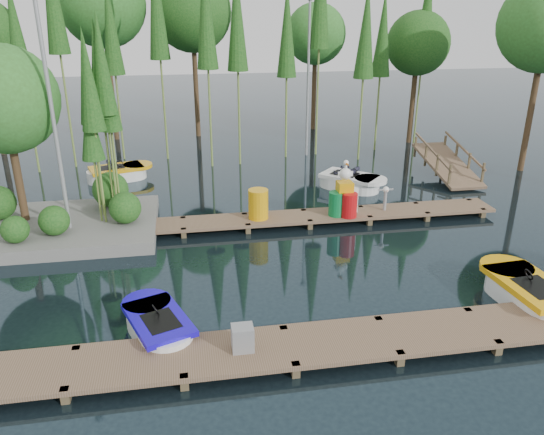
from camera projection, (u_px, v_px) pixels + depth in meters
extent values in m
plane|color=#1B2A32|center=(258.00, 261.00, 15.09)|extent=(90.00, 90.00, 0.00)
cube|color=brown|center=(289.00, 346.00, 10.88)|extent=(18.00, 1.50, 0.10)
cube|color=brown|center=(66.00, 400.00, 9.70)|extent=(0.16, 0.16, 0.50)
cube|color=brown|center=(78.00, 358.00, 10.85)|extent=(0.16, 0.16, 0.50)
cube|color=brown|center=(185.00, 386.00, 10.04)|extent=(0.16, 0.16, 0.50)
cube|color=brown|center=(184.00, 347.00, 11.19)|extent=(0.16, 0.16, 0.50)
cube|color=brown|center=(296.00, 374.00, 10.37)|extent=(0.16, 0.16, 0.50)
cube|color=brown|center=(283.00, 337.00, 11.53)|extent=(0.16, 0.16, 0.50)
cube|color=brown|center=(399.00, 362.00, 10.71)|extent=(0.16, 0.16, 0.50)
cube|color=brown|center=(378.00, 328.00, 11.87)|extent=(0.16, 0.16, 0.50)
cube|color=brown|center=(497.00, 351.00, 11.05)|extent=(0.16, 0.16, 0.50)
cube|color=brown|center=(466.00, 319.00, 12.20)|extent=(0.16, 0.16, 0.50)
cube|color=brown|center=(277.00, 218.00, 17.44)|extent=(15.00, 1.20, 0.10)
cube|color=brown|center=(48.00, 245.00, 15.96)|extent=(0.16, 0.16, 0.50)
cube|color=brown|center=(54.00, 233.00, 16.83)|extent=(0.16, 0.16, 0.50)
cube|color=brown|center=(117.00, 240.00, 16.27)|extent=(0.16, 0.16, 0.50)
cube|color=brown|center=(120.00, 228.00, 17.15)|extent=(0.16, 0.16, 0.50)
cube|color=brown|center=(184.00, 236.00, 16.59)|extent=(0.16, 0.16, 0.50)
cube|color=brown|center=(183.00, 224.00, 17.47)|extent=(0.16, 0.16, 0.50)
cube|color=brown|center=(248.00, 232.00, 16.91)|extent=(0.16, 0.16, 0.50)
cube|color=brown|center=(244.00, 220.00, 17.79)|extent=(0.16, 0.16, 0.50)
cube|color=brown|center=(310.00, 227.00, 17.23)|extent=(0.16, 0.16, 0.50)
cube|color=brown|center=(303.00, 217.00, 18.11)|extent=(0.16, 0.16, 0.50)
cube|color=brown|center=(369.00, 223.00, 17.55)|extent=(0.16, 0.16, 0.50)
cube|color=brown|center=(360.00, 213.00, 18.43)|extent=(0.16, 0.16, 0.50)
cube|color=brown|center=(427.00, 219.00, 17.87)|extent=(0.16, 0.16, 0.50)
cube|color=brown|center=(415.00, 209.00, 18.75)|extent=(0.16, 0.16, 0.50)
cube|color=brown|center=(482.00, 216.00, 18.19)|extent=(0.16, 0.16, 0.50)
cube|color=brown|center=(468.00, 206.00, 19.07)|extent=(0.16, 0.16, 0.50)
cube|color=slate|center=(57.00, 228.00, 16.82)|extent=(6.20, 4.20, 0.42)
sphere|color=#25571B|center=(54.00, 221.00, 15.69)|extent=(0.90, 0.90, 0.90)
sphere|color=#25571B|center=(110.00, 190.00, 17.87)|extent=(1.20, 1.20, 1.20)
sphere|color=#25571B|center=(15.00, 230.00, 15.19)|extent=(0.80, 0.80, 0.80)
sphere|color=#25571B|center=(125.00, 208.00, 16.54)|extent=(1.00, 1.00, 1.00)
cylinder|color=#44301C|center=(17.00, 171.00, 16.35)|extent=(0.24, 0.24, 3.60)
sphere|color=#327529|center=(4.00, 99.00, 15.53)|extent=(3.20, 3.20, 3.20)
cylinder|color=olive|center=(106.00, 136.00, 16.57)|extent=(0.07, 0.07, 5.93)
cone|color=#25571B|center=(98.00, 68.00, 15.80)|extent=(0.70, 0.70, 2.97)
cylinder|color=olive|center=(95.00, 142.00, 16.42)|extent=(0.07, 0.07, 5.66)
cone|color=#25571B|center=(87.00, 76.00, 15.69)|extent=(0.70, 0.70, 2.83)
cylinder|color=olive|center=(113.00, 147.00, 16.76)|extent=(0.07, 0.07, 5.22)
cone|color=#25571B|center=(107.00, 88.00, 16.08)|extent=(0.70, 0.70, 2.61)
cylinder|color=olive|center=(97.00, 149.00, 15.90)|extent=(0.07, 0.07, 5.53)
cone|color=#25571B|center=(89.00, 83.00, 15.18)|extent=(0.70, 0.70, 2.76)
cylinder|color=olive|center=(96.00, 172.00, 16.27)|extent=(0.07, 0.07, 4.01)
cone|color=#25571B|center=(90.00, 127.00, 15.75)|extent=(0.70, 0.70, 2.01)
cylinder|color=olive|center=(109.00, 134.00, 16.45)|extent=(0.07, 0.07, 6.11)
cone|color=#25571B|center=(101.00, 63.00, 15.66)|extent=(0.70, 0.70, 3.05)
cylinder|color=#44301C|center=(533.00, 101.00, 22.28)|extent=(0.26, 0.26, 6.06)
cylinder|color=#44301C|center=(413.00, 94.00, 27.29)|extent=(0.26, 0.26, 5.02)
sphere|color=#25571B|center=(418.00, 43.00, 26.36)|extent=(3.16, 3.16, 3.16)
cylinder|color=#44301C|center=(314.00, 83.00, 30.28)|extent=(0.26, 0.26, 5.31)
sphere|color=#327529|center=(316.00, 34.00, 29.30)|extent=(3.34, 3.34, 3.34)
cylinder|color=#44301C|center=(195.00, 76.00, 28.40)|extent=(0.26, 0.26, 6.46)
sphere|color=#25571B|center=(192.00, 12.00, 27.19)|extent=(4.06, 4.06, 4.06)
cylinder|color=#44301C|center=(110.00, 74.00, 27.60)|extent=(0.26, 0.26, 6.85)
sphere|color=#327529|center=(102.00, 4.00, 26.33)|extent=(4.31, 4.31, 4.31)
cylinder|color=olive|center=(25.00, 85.00, 21.77)|extent=(0.09, 0.09, 7.48)
cone|color=#25571B|center=(16.00, 31.00, 20.99)|extent=(0.90, 0.90, 4.11)
cylinder|color=olive|center=(60.00, 55.00, 22.13)|extent=(0.09, 0.09, 9.66)
cylinder|color=olive|center=(116.00, 76.00, 23.75)|extent=(0.09, 0.09, 7.69)
cone|color=#25571B|center=(110.00, 25.00, 22.95)|extent=(0.90, 0.90, 4.23)
cylinder|color=olive|center=(161.00, 61.00, 23.50)|extent=(0.09, 0.09, 8.99)
cylinder|color=olive|center=(208.00, 70.00, 22.45)|extent=(0.09, 0.09, 8.44)
cone|color=#25571B|center=(206.00, 10.00, 21.57)|extent=(0.90, 0.90, 4.64)
cylinder|color=olive|center=(238.00, 72.00, 22.81)|extent=(0.09, 0.09, 8.22)
cone|color=#25571B|center=(237.00, 15.00, 21.95)|extent=(0.90, 0.90, 4.52)
cylinder|color=olive|center=(287.00, 78.00, 24.12)|extent=(0.09, 0.09, 7.41)
cone|color=#25571B|center=(287.00, 30.00, 23.35)|extent=(0.90, 0.90, 4.07)
cylinder|color=olive|center=(319.00, 50.00, 24.13)|extent=(0.09, 0.09, 9.77)
cylinder|color=olive|center=(363.00, 79.00, 23.69)|extent=(0.09, 0.09, 7.40)
cone|color=#25571B|center=(366.00, 30.00, 22.92)|extent=(0.90, 0.90, 4.07)
cylinder|color=olive|center=(380.00, 77.00, 25.41)|extent=(0.09, 0.09, 7.14)
cone|color=#25571B|center=(383.00, 33.00, 24.67)|extent=(0.90, 0.90, 3.93)
cylinder|color=olive|center=(422.00, 58.00, 26.45)|extent=(0.09, 0.09, 8.61)
cone|color=#25571B|center=(427.00, 7.00, 25.56)|extent=(0.90, 0.90, 4.74)
cylinder|color=gray|center=(55.00, 128.00, 15.21)|extent=(0.12, 0.12, 7.00)
cylinder|color=gray|center=(308.00, 81.00, 24.48)|extent=(0.12, 0.12, 7.00)
cube|color=brown|center=(447.00, 165.00, 22.25)|extent=(1.50, 3.94, 0.95)
cube|color=brown|center=(450.00, 176.00, 20.66)|extent=(0.08, 0.08, 0.90)
cube|color=brown|center=(437.00, 165.00, 21.62)|extent=(0.08, 0.08, 0.90)
cube|color=brown|center=(426.00, 156.00, 22.59)|extent=(0.08, 0.08, 0.90)
cube|color=brown|center=(415.00, 147.00, 23.55)|extent=(0.08, 0.08, 0.90)
cube|color=brown|center=(433.00, 151.00, 21.91)|extent=(0.06, 3.54, 0.83)
cube|color=brown|center=(483.00, 174.00, 20.88)|extent=(0.08, 0.08, 0.90)
cube|color=brown|center=(469.00, 164.00, 21.84)|extent=(0.08, 0.08, 0.90)
cube|color=brown|center=(456.00, 154.00, 22.81)|extent=(0.08, 0.08, 0.90)
cube|color=brown|center=(445.00, 146.00, 23.77)|extent=(0.08, 0.08, 0.90)
cube|color=brown|center=(464.00, 150.00, 22.13)|extent=(0.06, 3.54, 0.83)
cube|color=white|center=(159.00, 330.00, 11.55)|extent=(1.40, 1.41, 0.50)
cylinder|color=white|center=(151.00, 318.00, 11.99)|extent=(1.40, 1.40, 0.50)
cylinder|color=white|center=(168.00, 343.00, 11.11)|extent=(1.40, 1.40, 0.50)
cube|color=#1607C4|center=(158.00, 319.00, 11.45)|extent=(1.70, 2.16, 0.13)
cylinder|color=#1607C4|center=(147.00, 303.00, 12.08)|extent=(1.43, 1.43, 0.13)
cube|color=black|center=(161.00, 322.00, 11.29)|extent=(0.94, 1.07, 0.05)
torus|color=black|center=(155.00, 309.00, 11.49)|extent=(0.21, 0.28, 0.24)
cube|color=white|center=(529.00, 297.00, 12.78)|extent=(1.37, 1.38, 0.59)
cylinder|color=white|center=(512.00, 284.00, 13.37)|extent=(1.37, 1.37, 0.59)
cube|color=orange|center=(532.00, 285.00, 12.67)|extent=(1.46, 2.32, 0.15)
cylinder|color=orange|center=(507.00, 268.00, 13.52)|extent=(1.40, 1.40, 0.15)
cube|color=black|center=(538.00, 288.00, 12.45)|extent=(0.87, 1.11, 0.06)
torus|color=black|center=(529.00, 274.00, 12.73)|extent=(0.18, 0.31, 0.28)
cube|color=white|center=(117.00, 175.00, 22.03)|extent=(1.52, 1.52, 0.55)
cylinder|color=white|center=(132.00, 173.00, 22.29)|extent=(1.51, 1.51, 0.55)
cylinder|color=white|center=(102.00, 177.00, 21.77)|extent=(1.51, 1.51, 0.55)
cube|color=orange|center=(116.00, 168.00, 21.92)|extent=(2.37, 1.81, 0.14)
cylinder|color=orange|center=(138.00, 166.00, 22.30)|extent=(1.54, 1.54, 0.14)
cube|color=black|center=(111.00, 168.00, 21.82)|extent=(1.17, 1.01, 0.06)
torus|color=black|center=(120.00, 163.00, 21.91)|extent=(0.31, 0.23, 0.27)
imported|color=#1E1E2D|center=(109.00, 162.00, 21.70)|extent=(0.51, 0.44, 0.98)
cube|color=white|center=(349.00, 184.00, 20.98)|extent=(1.74, 1.74, 0.56)
cylinder|color=white|center=(363.00, 186.00, 20.67)|extent=(1.73, 1.73, 0.56)
cylinder|color=white|center=(335.00, 181.00, 21.29)|extent=(1.73, 1.73, 0.56)
cube|color=white|center=(350.00, 176.00, 20.87)|extent=(2.41, 2.37, 0.14)
cylinder|color=white|center=(371.00, 180.00, 20.41)|extent=(1.77, 1.77, 0.14)
cube|color=black|center=(345.00, 174.00, 20.95)|extent=(1.26, 1.24, 0.06)
torus|color=black|center=(353.00, 172.00, 20.71)|extent=(0.31, 0.30, 0.27)
imported|color=#1E1E2D|center=(344.00, 169.00, 20.90)|extent=(0.51, 0.50, 0.92)
imported|color=#1E1E2D|center=(356.00, 170.00, 21.02)|extent=(0.39, 0.39, 0.69)
cube|color=gray|center=(243.00, 338.00, 10.61)|extent=(0.44, 0.37, 0.54)
cylinder|color=orange|center=(258.00, 204.00, 17.14)|extent=(0.65, 0.65, 0.97)
cylinder|color=#0C6E32|center=(337.00, 204.00, 17.41)|extent=(0.54, 0.54, 0.81)
cylinder|color=silver|center=(350.00, 200.00, 17.74)|extent=(0.54, 0.54, 0.81)
cylinder|color=red|center=(349.00, 205.00, 17.30)|extent=(0.54, 0.54, 0.81)
cube|color=orange|center=(345.00, 186.00, 17.32)|extent=(0.49, 0.49, 0.31)
sphere|color=white|center=(345.00, 174.00, 17.17)|extent=(0.39, 0.39, 0.39)
cylinder|color=white|center=(346.00, 167.00, 17.08)|extent=(0.09, 0.09, 0.27)
sphere|color=white|center=(346.00, 163.00, 17.03)|extent=(0.18, 0.18, 0.18)
cone|color=#E2610B|center=(348.00, 165.00, 16.87)|extent=(0.09, 0.27, 0.09)
cube|color=white|center=(345.00, 174.00, 17.17)|extent=(0.49, 0.05, 0.16)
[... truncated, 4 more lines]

